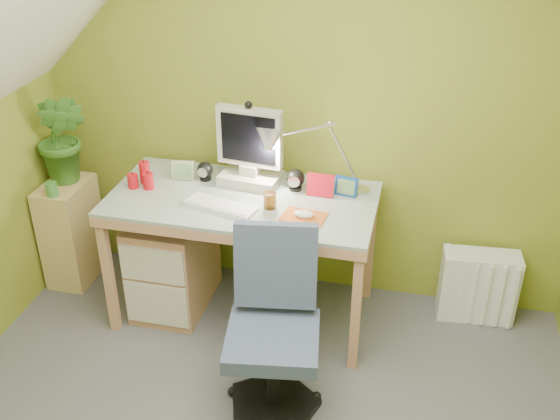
% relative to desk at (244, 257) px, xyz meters
% --- Properties ---
extents(wall_back, '(3.20, 0.01, 2.40)m').
position_rel_desk_xyz_m(wall_back, '(0.26, 0.42, 0.80)').
color(wall_back, olive).
rests_on(wall_back, floor).
extents(desk, '(1.50, 0.75, 0.80)m').
position_rel_desk_xyz_m(desk, '(0.00, 0.00, 0.00)').
color(desk, tan).
rests_on(desk, floor).
extents(monitor, '(0.37, 0.24, 0.48)m').
position_rel_desk_xyz_m(monitor, '(0.00, 0.18, 0.64)').
color(monitor, '#B3B2A1').
rests_on(monitor, desk).
extents(speaker_left, '(0.11, 0.11, 0.11)m').
position_rel_desk_xyz_m(speaker_left, '(-0.27, 0.16, 0.46)').
color(speaker_left, black).
rests_on(speaker_left, desk).
extents(speaker_right, '(0.12, 0.12, 0.13)m').
position_rel_desk_xyz_m(speaker_right, '(0.27, 0.16, 0.46)').
color(speaker_right, black).
rests_on(speaker_right, desk).
extents(keyboard, '(0.42, 0.22, 0.02)m').
position_rel_desk_xyz_m(keyboard, '(-0.08, -0.14, 0.41)').
color(keyboard, white).
rests_on(keyboard, desk).
extents(mousepad, '(0.25, 0.19, 0.01)m').
position_rel_desk_xyz_m(mousepad, '(0.38, -0.14, 0.40)').
color(mousepad, '#C3571E').
rests_on(mousepad, desk).
extents(mouse, '(0.12, 0.08, 0.04)m').
position_rel_desk_xyz_m(mouse, '(0.38, -0.14, 0.42)').
color(mouse, white).
rests_on(mouse, mousepad).
extents(amber_tumbler, '(0.08, 0.08, 0.09)m').
position_rel_desk_xyz_m(amber_tumbler, '(0.18, -0.08, 0.44)').
color(amber_tumbler, brown).
rests_on(amber_tumbler, desk).
extents(candle_cluster, '(0.18, 0.16, 0.13)m').
position_rel_desk_xyz_m(candle_cluster, '(-0.60, 0.01, 0.46)').
color(candle_cluster, red).
rests_on(candle_cluster, desk).
extents(photo_frame_red, '(0.15, 0.03, 0.13)m').
position_rel_desk_xyz_m(photo_frame_red, '(0.42, 0.12, 0.47)').
color(photo_frame_red, red).
rests_on(photo_frame_red, desk).
extents(photo_frame_blue, '(0.13, 0.04, 0.11)m').
position_rel_desk_xyz_m(photo_frame_blue, '(0.56, 0.16, 0.46)').
color(photo_frame_blue, navy).
rests_on(photo_frame_blue, desk).
extents(photo_frame_green, '(0.13, 0.04, 0.11)m').
position_rel_desk_xyz_m(photo_frame_green, '(-0.40, 0.14, 0.46)').
color(photo_frame_green, '#A6B67D').
rests_on(photo_frame_green, desk).
extents(desk_lamp, '(0.63, 0.36, 0.64)m').
position_rel_desk_xyz_m(desk_lamp, '(0.45, 0.18, 0.72)').
color(desk_lamp, silver).
rests_on(desk_lamp, desk).
extents(side_ledge, '(0.25, 0.39, 0.68)m').
position_rel_desk_xyz_m(side_ledge, '(-1.19, 0.11, -0.06)').
color(side_ledge, tan).
rests_on(side_ledge, floor).
extents(potted_plant, '(0.35, 0.29, 0.59)m').
position_rel_desk_xyz_m(potted_plant, '(-1.17, 0.16, 0.58)').
color(potted_plant, '#376B23').
rests_on(potted_plant, side_ledge).
extents(green_cup, '(0.08, 0.08, 0.09)m').
position_rel_desk_xyz_m(green_cup, '(-1.17, -0.04, 0.33)').
color(green_cup, '#448E3B').
rests_on(green_cup, side_ledge).
extents(task_chair, '(0.58, 0.58, 0.91)m').
position_rel_desk_xyz_m(task_chair, '(0.35, -0.73, 0.06)').
color(task_chair, '#3D4865').
rests_on(task_chair, floor).
extents(radiator, '(0.46, 0.21, 0.44)m').
position_rel_desk_xyz_m(radiator, '(1.37, 0.28, -0.18)').
color(radiator, silver).
rests_on(radiator, floor).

